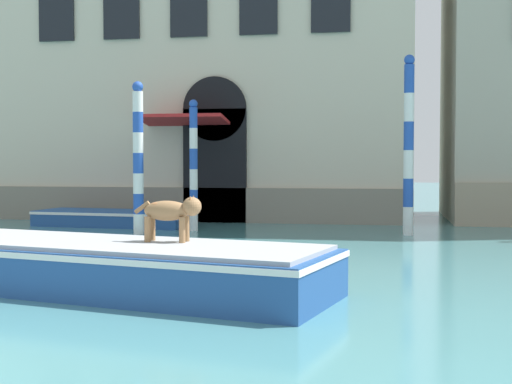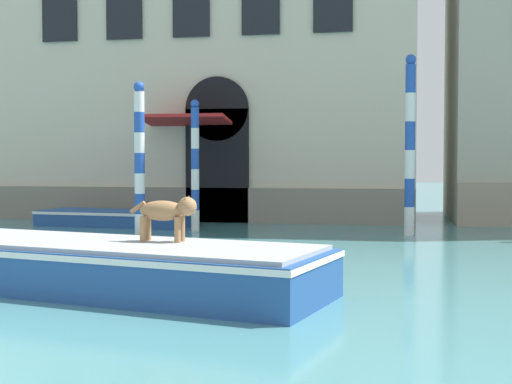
% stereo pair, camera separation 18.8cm
% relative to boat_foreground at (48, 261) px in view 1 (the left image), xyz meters
% --- Properties ---
extents(palazzo_left, '(13.65, 7.40, 13.63)m').
position_rel_boat_foreground_xyz_m(palazzo_left, '(-0.98, 14.47, 6.41)').
color(palazzo_left, beige).
rests_on(palazzo_left, ground_plane).
extents(boat_foreground, '(9.07, 4.02, 0.72)m').
position_rel_boat_foreground_xyz_m(boat_foreground, '(0.00, 0.00, 0.00)').
color(boat_foreground, '#234C8C').
rests_on(boat_foreground, ground_plane).
extents(dog_on_deck, '(1.01, 0.31, 0.67)m').
position_rel_boat_foreground_xyz_m(dog_on_deck, '(1.98, -0.10, 0.78)').
color(dog_on_deck, '#997047').
rests_on(dog_on_deck, boat_foreground).
extents(boat_moored_near_palazzo, '(4.72, 2.12, 0.45)m').
position_rel_boat_foreground_xyz_m(boat_moored_near_palazzo, '(-2.80, 9.76, -0.15)').
color(boat_moored_near_palazzo, '#234C8C').
rests_on(boat_moored_near_palazzo, ground_plane).
extents(mooring_pole_0, '(0.28, 0.28, 3.95)m').
position_rel_boat_foreground_xyz_m(mooring_pole_0, '(-1.26, 7.56, 1.61)').
color(mooring_pole_0, white).
rests_on(mooring_pole_0, ground_plane).
extents(mooring_pole_2, '(0.27, 0.27, 4.60)m').
position_rel_boat_foreground_xyz_m(mooring_pole_2, '(5.60, 8.60, 1.94)').
color(mooring_pole_2, white).
rests_on(mooring_pole_2, ground_plane).
extents(mooring_pole_4, '(0.23, 0.23, 3.56)m').
position_rel_boat_foreground_xyz_m(mooring_pole_4, '(-0.11, 8.75, 1.42)').
color(mooring_pole_4, white).
rests_on(mooring_pole_4, ground_plane).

